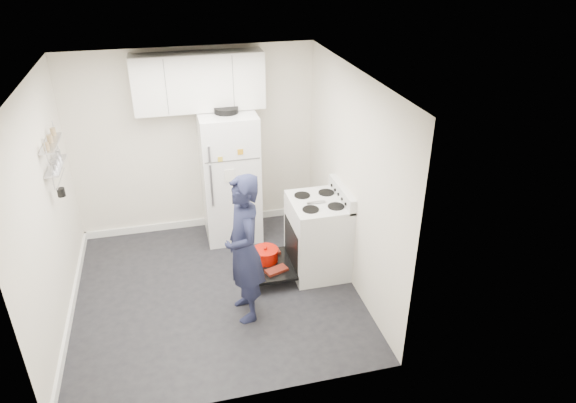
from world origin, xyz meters
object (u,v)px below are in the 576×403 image
object	(u,v)px
refrigerator	(230,176)
person	(244,249)
electric_range	(317,237)
open_oven_door	(268,260)

from	to	relation	value
refrigerator	person	bearing A→B (deg)	-93.59
electric_range	refrigerator	xyz separation A→B (m)	(-0.87, 1.10, 0.41)
person	electric_range	bearing A→B (deg)	116.17
electric_range	refrigerator	bearing A→B (deg)	128.37
refrigerator	person	world-z (taller)	refrigerator
open_oven_door	person	size ratio (longest dim) A/B	0.42
electric_range	person	distance (m)	1.21
electric_range	person	world-z (taller)	person
open_oven_door	person	xyz separation A→B (m)	(-0.38, -0.66, 0.63)
electric_range	open_oven_door	xyz separation A→B (m)	(-0.60, 0.05, -0.27)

